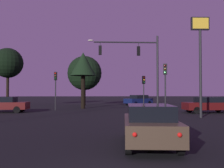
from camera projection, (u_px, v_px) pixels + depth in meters
ground_plane at (102, 109)px, 29.84m from camera, size 168.00×168.00×0.00m
traffic_signal_mast_arm at (138, 60)px, 25.45m from camera, size 6.93×0.38×7.50m
traffic_light_corner_left at (165, 79)px, 21.50m from camera, size 0.36×0.39×4.32m
traffic_light_corner_right at (144, 85)px, 29.66m from camera, size 0.36×0.38×3.80m
traffic_light_median at (56, 83)px, 27.94m from camera, size 0.30×0.35×4.14m
car_nearside_lane at (150, 124)px, 9.70m from camera, size 2.26×4.66×1.52m
car_crossing_left at (3, 104)px, 25.14m from camera, size 4.69×1.83×1.52m
car_crossing_right at (208, 104)px, 24.54m from camera, size 4.64×2.08×1.52m
car_far_lane at (139, 100)px, 38.39m from camera, size 4.54×3.96×1.52m
store_sign_illuminated at (200, 45)px, 20.17m from camera, size 1.41×0.31×7.80m
tree_behind_sign at (83, 65)px, 31.05m from camera, size 3.03×3.03×6.71m
tree_left_far at (8, 63)px, 35.15m from camera, size 4.04×4.04×7.91m
tree_center_horizon at (85, 73)px, 38.52m from camera, size 5.06×5.06×7.29m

